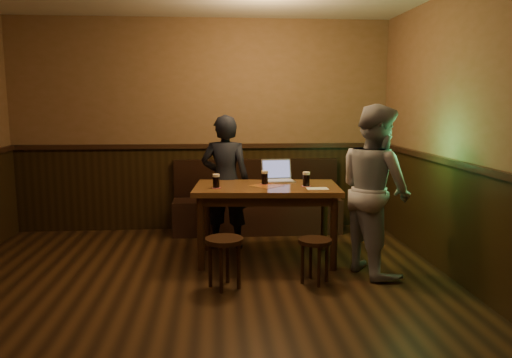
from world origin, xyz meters
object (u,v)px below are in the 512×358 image
object	(u,v)px
person_grey	(375,190)
pint_right	(306,179)
stool_left	(224,248)
pub_table	(267,196)
pint_mid	(265,178)
pint_left	(216,181)
person_suit	(226,182)
stool_right	(315,248)
laptop	(278,176)
bench	(257,208)

from	to	relation	value
person_grey	pint_right	bearing A→B (deg)	40.35
pint_right	person_grey	size ratio (longest dim) A/B	0.09
stool_left	pub_table	bearing A→B (deg)	59.79
pub_table	pint_right	bearing A→B (deg)	-6.36
pint_mid	pint_left	bearing A→B (deg)	-160.76
pint_mid	person_suit	world-z (taller)	person_suit
stool_left	person_grey	size ratio (longest dim) A/B	0.28
stool_right	pint_left	size ratio (longest dim) A/B	2.89
pint_mid	pint_right	world-z (taller)	pint_right
pub_table	person_grey	bearing A→B (deg)	-20.45
pint_left	laptop	world-z (taller)	laptop
pub_table	stool_left	world-z (taller)	pub_table
stool_right	pint_left	bearing A→B (deg)	144.94
laptop	person_grey	world-z (taller)	person_grey
bench	stool_left	world-z (taller)	bench
pint_mid	person_suit	bearing A→B (deg)	133.80
bench	person_suit	distance (m)	0.95
pub_table	stool_left	distance (m)	1.00
pub_table	person_suit	xyz separation A→B (m)	(-0.43, 0.52, 0.07)
stool_left	laptop	size ratio (longest dim) A/B	1.29
pub_table	pint_mid	bearing A→B (deg)	102.73
stool_left	stool_right	xyz separation A→B (m)	(0.86, 0.06, -0.04)
stool_right	stool_left	bearing A→B (deg)	-175.76
stool_right	pint_right	world-z (taller)	pint_right
person_suit	person_grey	xyz separation A→B (m)	(1.47, -1.00, 0.06)
bench	pub_table	bearing A→B (deg)	-90.00
pint_left	laptop	size ratio (longest dim) A/B	0.40
stool_right	pint_right	bearing A→B (deg)	87.39
stool_right	laptop	bearing A→B (deg)	102.10
person_grey	person_suit	bearing A→B (deg)	38.98
pint_left	person_grey	distance (m)	1.62
pint_mid	laptop	distance (m)	0.28
pub_table	pint_right	distance (m)	0.46
laptop	pub_table	bearing A→B (deg)	-123.12
pub_table	pint_mid	xyz separation A→B (m)	(-0.01, 0.08, 0.18)
pub_table	laptop	distance (m)	0.39
person_suit	stool_left	bearing A→B (deg)	99.26
pint_left	laptop	xyz separation A→B (m)	(0.70, 0.41, -0.01)
pub_table	person_suit	bearing A→B (deg)	134.11
bench	laptop	bearing A→B (deg)	-80.15
pint_mid	person_grey	distance (m)	1.19
pint_left	laptop	distance (m)	0.81
pint_left	stool_left	bearing A→B (deg)	-84.68
stool_right	bench	bearing A→B (deg)	101.06
stool_right	person_suit	world-z (taller)	person_suit
stool_left	pint_left	distance (m)	0.88
person_suit	pint_left	bearing A→B (deg)	91.08
stool_left	laptop	xyz separation A→B (m)	(0.63, 1.13, 0.50)
stool_left	person_suit	size ratio (longest dim) A/B	0.30
laptop	person_suit	bearing A→B (deg)	154.21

